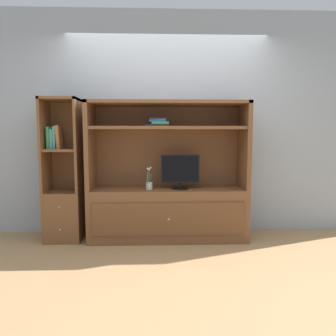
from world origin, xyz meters
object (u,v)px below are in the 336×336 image
tv_monitor (180,171)px  magazine_stack (158,123)px  bookshelf_tall (64,193)px  media_console (168,197)px  upright_book_row (54,138)px  potted_plant (149,184)px

tv_monitor → magazine_stack: (-0.26, 0.05, 0.57)m
magazine_stack → bookshelf_tall: bookshelf_tall is taller
media_console → magazine_stack: (-0.11, -0.01, 0.89)m
magazine_stack → media_console: bearing=6.9°
media_console → upright_book_row: size_ratio=6.85×
potted_plant → magazine_stack: size_ratio=0.82×
media_console → potted_plant: size_ratio=6.53×
media_console → magazine_stack: bearing=-173.1°
magazine_stack → bookshelf_tall: (-1.13, 0.02, -0.83)m
media_console → potted_plant: 0.29m
tv_monitor → bookshelf_tall: (-1.38, 0.06, -0.27)m
media_console → magazine_stack: size_ratio=5.36×
media_console → bookshelf_tall: 1.24m
media_console → bookshelf_tall: bearing=179.9°
magazine_stack → upright_book_row: 1.22m
tv_monitor → potted_plant: bearing=-177.1°
potted_plant → media_console: bearing=19.1°
media_console → upright_book_row: 1.50m
media_console → tv_monitor: size_ratio=4.14×
tv_monitor → potted_plant: (-0.37, -0.02, -0.15)m
bookshelf_tall → upright_book_row: size_ratio=6.14×
media_console → tv_monitor: 0.36m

